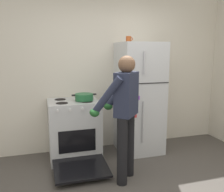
{
  "coord_description": "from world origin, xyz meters",
  "views": [
    {
      "loc": [
        -1.06,
        -2.07,
        1.64
      ],
      "look_at": [
        -0.05,
        1.32,
        1.0
      ],
      "focal_mm": 39.02,
      "sensor_mm": 36.0,
      "label": 1
    }
  ],
  "objects_px": {
    "stove_range": "(74,130)",
    "person_cook": "(124,108)",
    "coffee_mug": "(129,39)",
    "refrigerator": "(139,98)",
    "red_pot": "(84,97)"
  },
  "relations": [
    {
      "from": "stove_range",
      "to": "person_cook",
      "type": "height_order",
      "value": "person_cook"
    },
    {
      "from": "stove_range",
      "to": "person_cook",
      "type": "bearing_deg",
      "value": -57.79
    },
    {
      "from": "coffee_mug",
      "to": "stove_range",
      "type": "bearing_deg",
      "value": -175.7
    },
    {
      "from": "coffee_mug",
      "to": "refrigerator",
      "type": "bearing_deg",
      "value": -15.83
    },
    {
      "from": "stove_range",
      "to": "red_pot",
      "type": "relative_size",
      "value": 3.27
    },
    {
      "from": "person_cook",
      "to": "stove_range",
      "type": "bearing_deg",
      "value": 122.21
    },
    {
      "from": "person_cook",
      "to": "red_pot",
      "type": "xyz_separation_m",
      "value": [
        -0.36,
        0.79,
        0.02
      ]
    },
    {
      "from": "stove_range",
      "to": "person_cook",
      "type": "relative_size",
      "value": 0.76
    },
    {
      "from": "stove_range",
      "to": "person_cook",
      "type": "distance_m",
      "value": 1.1
    },
    {
      "from": "stove_range",
      "to": "person_cook",
      "type": "xyz_separation_m",
      "value": [
        0.52,
        -0.82,
        0.5
      ]
    },
    {
      "from": "red_pot",
      "to": "coffee_mug",
      "type": "xyz_separation_m",
      "value": [
        0.74,
        0.1,
        0.87
      ]
    },
    {
      "from": "stove_range",
      "to": "red_pot",
      "type": "height_order",
      "value": "red_pot"
    },
    {
      "from": "red_pot",
      "to": "coffee_mug",
      "type": "height_order",
      "value": "coffee_mug"
    },
    {
      "from": "refrigerator",
      "to": "stove_range",
      "type": "bearing_deg",
      "value": -179.06
    },
    {
      "from": "red_pot",
      "to": "coffee_mug",
      "type": "bearing_deg",
      "value": 7.67
    }
  ]
}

